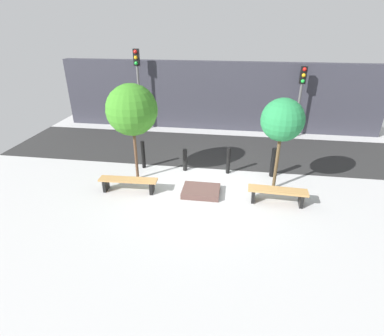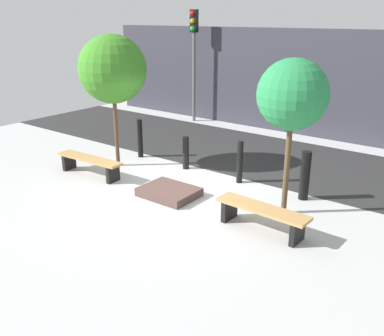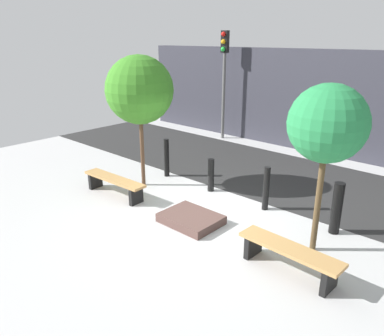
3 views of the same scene
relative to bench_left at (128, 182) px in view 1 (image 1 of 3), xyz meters
name	(u,v)px [view 1 (image 1 of 3)]	position (x,y,z in m)	size (l,w,h in m)	color
ground_plane	(202,190)	(2.43, 0.44, -0.34)	(18.00, 18.00, 0.00)	#B5B5B5
road_strip	(211,149)	(2.43, 4.08, -0.34)	(18.00, 3.93, 0.01)	#2A2A2A
building_facade	(218,96)	(2.43, 7.13, 1.37)	(16.20, 0.50, 3.43)	#33333D
bench_left	(128,182)	(0.00, 0.00, 0.00)	(1.97, 0.47, 0.47)	black
bench_right	(277,193)	(4.86, 0.00, 0.00)	(1.84, 0.52, 0.48)	black
planter_bed	(201,191)	(2.43, 0.20, -0.25)	(1.23, 0.95, 0.19)	brown
tree_behind_left_bench	(132,110)	(0.00, 0.95, 2.21)	(1.72, 1.72, 3.41)	#513826
tree_behind_right_bench	(282,120)	(4.86, 0.95, 2.08)	(1.36, 1.36, 3.11)	#4E3C25
bollard_far_left	(143,155)	(-0.03, 1.86, 0.20)	(0.15, 0.15, 1.10)	black
bollard_left	(185,160)	(1.61, 1.86, 0.09)	(0.16, 0.16, 0.87)	black
bollard_center	(228,160)	(3.25, 1.86, 0.18)	(0.15, 0.15, 1.04)	black
bollard_right	(273,163)	(4.90, 1.86, 0.20)	(0.21, 0.21, 1.10)	black
traffic_light_west	(138,76)	(-1.49, 6.33, 2.42)	(0.28, 0.27, 4.02)	#595959
traffic_light_mid_west	(301,89)	(6.36, 6.33, 2.00)	(0.28, 0.27, 3.38)	#505050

